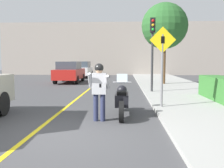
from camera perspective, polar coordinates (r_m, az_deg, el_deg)
name	(u,v)px	position (r m, az deg, el deg)	size (l,w,h in m)	color
ground_plane	(56,136)	(5.98, -12.74, -11.58)	(80.00, 80.00, 0.00)	#424244
sidewalk_curb	(210,105)	(10.18, 21.39, -4.49)	(4.40, 44.00, 0.12)	#9E9E99
road_center_line	(78,98)	(11.84, -7.74, -3.12)	(0.12, 36.00, 0.01)	yellow
building_backdrop	(112,49)	(31.59, 0.02, 8.04)	(28.00, 1.20, 6.50)	gray
motorcycle	(122,100)	(7.86, 2.26, -3.67)	(0.62, 2.30, 1.29)	black
person_biker	(99,86)	(7.09, -2.95, -0.53)	(0.59, 0.46, 1.65)	#282D4C
crossing_sign	(162,59)	(8.87, 11.42, 5.63)	(0.91, 0.08, 2.78)	slate
traffic_light	(152,41)	(13.34, 9.23, 9.73)	(0.26, 0.30, 3.83)	#2D2D30
hedge_row	(223,89)	(11.18, 23.99, -1.00)	(0.90, 3.62, 0.94)	#33702D
street_tree	(165,26)	(18.24, 11.93, 12.82)	(3.20, 3.20, 5.65)	brown
parked_car_red	(70,72)	(20.14, -9.68, 2.73)	(1.88, 4.20, 1.68)	black
parked_car_white	(82,69)	(26.15, -6.93, 3.33)	(1.88, 4.20, 1.68)	black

